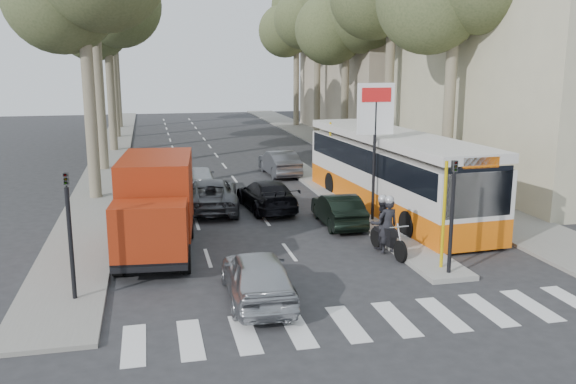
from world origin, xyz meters
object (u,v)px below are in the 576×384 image
red_truck (156,204)px  dark_hatchback (338,209)px  silver_hatchback (257,276)px  city_bus (392,170)px  motorcycle (385,226)px

red_truck → dark_hatchback: bearing=21.4°
silver_hatchback → city_bus: 11.66m
city_bus → motorcycle: size_ratio=5.49×
red_truck → motorcycle: bearing=-7.2°
silver_hatchback → dark_hatchback: (4.53, 7.00, -0.08)m
dark_hatchback → silver_hatchback: bearing=58.9°
city_bus → motorcycle: (-2.52, -5.55, -0.88)m
silver_hatchback → red_truck: size_ratio=0.67×
silver_hatchback → red_truck: bearing=-61.7°
dark_hatchback → motorcycle: motorcycle is taller
motorcycle → city_bus: bearing=59.2°
dark_hatchback → red_truck: red_truck is taller
silver_hatchback → dark_hatchback: bearing=-121.9°
silver_hatchback → city_bus: city_bus is taller
silver_hatchback → motorcycle: 5.99m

